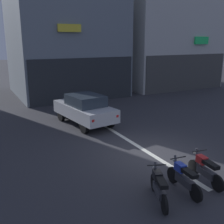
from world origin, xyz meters
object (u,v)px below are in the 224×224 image
at_px(car_silver_crossing_near, 85,108).
at_px(motorcycle_black_row_leftmost, 159,186).
at_px(motorcycle_red_row_centre, 205,169).
at_px(motorcycle_blue_row_left_mid, 184,177).

bearing_deg(car_silver_crossing_near, motorcycle_black_row_leftmost, -96.82).
height_order(car_silver_crossing_near, motorcycle_red_row_centre, car_silver_crossing_near).
xyz_separation_m(motorcycle_black_row_leftmost, motorcycle_blue_row_left_mid, (0.98, 0.07, 0.00)).
xyz_separation_m(motorcycle_blue_row_left_mid, motorcycle_red_row_centre, (0.98, 0.09, 0.00)).
distance_m(car_silver_crossing_near, motorcycle_blue_row_left_mid, 7.67).
xyz_separation_m(motorcycle_black_row_leftmost, motorcycle_red_row_centre, (1.95, 0.16, 0.00)).
distance_m(motorcycle_black_row_leftmost, motorcycle_red_row_centre, 1.96).
relative_size(motorcycle_black_row_leftmost, motorcycle_red_row_centre, 0.94).
xyz_separation_m(car_silver_crossing_near, motorcycle_red_row_centre, (1.03, -7.56, -0.43)).
relative_size(car_silver_crossing_near, motorcycle_red_row_centre, 2.58).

